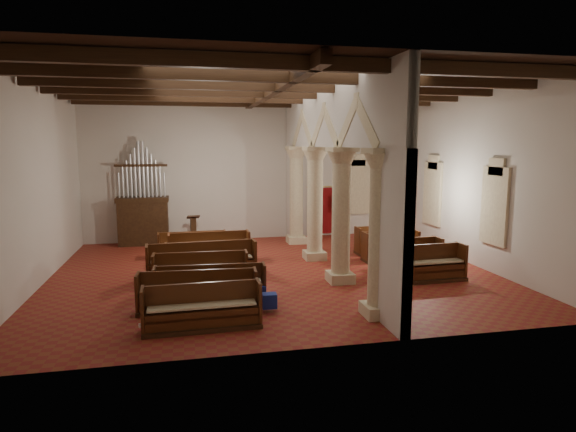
# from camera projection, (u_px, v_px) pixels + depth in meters

# --- Properties ---
(floor) EXTENTS (14.00, 14.00, 0.00)m
(floor) POSITION_uv_depth(u_px,v_px,m) (273.00, 272.00, 15.74)
(floor) COLOR maroon
(floor) RESTS_ON ground
(ceiling) EXTENTS (14.00, 14.00, 0.00)m
(ceiling) POSITION_uv_depth(u_px,v_px,m) (272.00, 84.00, 14.86)
(ceiling) COLOR black
(ceiling) RESTS_ON wall_back
(wall_back) EXTENTS (14.00, 0.02, 6.00)m
(wall_back) POSITION_uv_depth(u_px,v_px,m) (249.00, 171.00, 21.11)
(wall_back) COLOR silver
(wall_back) RESTS_ON floor
(wall_front) EXTENTS (14.00, 0.02, 6.00)m
(wall_front) POSITION_uv_depth(u_px,v_px,m) (326.00, 203.00, 9.49)
(wall_front) COLOR silver
(wall_front) RESTS_ON floor
(wall_left) EXTENTS (0.02, 12.00, 6.00)m
(wall_left) POSITION_uv_depth(u_px,v_px,m) (34.00, 185.00, 13.87)
(wall_left) COLOR silver
(wall_left) RESTS_ON floor
(wall_right) EXTENTS (0.02, 12.00, 6.00)m
(wall_right) POSITION_uv_depth(u_px,v_px,m) (471.00, 178.00, 16.73)
(wall_right) COLOR silver
(wall_right) RESTS_ON floor
(ceiling_beams) EXTENTS (13.80, 11.80, 0.30)m
(ceiling_beams) POSITION_uv_depth(u_px,v_px,m) (272.00, 90.00, 14.88)
(ceiling_beams) COLOR #392412
(ceiling_beams) RESTS_ON wall_back
(arcade) EXTENTS (0.90, 11.90, 6.00)m
(arcade) POSITION_uv_depth(u_px,v_px,m) (327.00, 163.00, 15.58)
(arcade) COLOR beige
(arcade) RESTS_ON floor
(window_right_a) EXTENTS (0.03, 1.00, 2.20)m
(window_right_a) POSITION_uv_depth(u_px,v_px,m) (496.00, 206.00, 15.39)
(window_right_a) COLOR #398268
(window_right_a) RESTS_ON wall_right
(window_right_b) EXTENTS (0.03, 1.00, 2.20)m
(window_right_b) POSITION_uv_depth(u_px,v_px,m) (433.00, 194.00, 19.26)
(window_right_b) COLOR #398268
(window_right_b) RESTS_ON wall_right
(window_back) EXTENTS (1.00, 0.03, 2.20)m
(window_back) POSITION_uv_depth(u_px,v_px,m) (357.00, 187.00, 22.23)
(window_back) COLOR #398268
(window_back) RESTS_ON wall_back
(pipe_organ) EXTENTS (2.10, 0.85, 4.40)m
(pipe_organ) POSITION_uv_depth(u_px,v_px,m) (143.00, 212.00, 19.94)
(pipe_organ) COLOR #392412
(pipe_organ) RESTS_ON floor
(lectern) EXTENTS (0.55, 0.57, 1.25)m
(lectern) POSITION_uv_depth(u_px,v_px,m) (193.00, 232.00, 20.23)
(lectern) COLOR #362111
(lectern) RESTS_ON floor
(dossal_curtain) EXTENTS (1.80, 0.07, 2.17)m
(dossal_curtain) POSITION_uv_depth(u_px,v_px,m) (325.00, 210.00, 22.01)
(dossal_curtain) COLOR maroon
(dossal_curtain) RESTS_ON floor
(processional_banner) EXTENTS (0.46, 0.58, 2.06)m
(processional_banner) POSITION_uv_depth(u_px,v_px,m) (339.00, 220.00, 21.76)
(processional_banner) COLOR #392412
(processional_banner) RESTS_ON floor
(hymnal_box_a) EXTENTS (0.38, 0.32, 0.36)m
(hymnal_box_a) POSITION_uv_depth(u_px,v_px,m) (269.00, 301.00, 12.02)
(hymnal_box_a) COLOR #1A169D
(hymnal_box_a) RESTS_ON floor
(hymnal_box_b) EXTENTS (0.37, 0.32, 0.32)m
(hymnal_box_b) POSITION_uv_depth(u_px,v_px,m) (259.00, 292.00, 12.81)
(hymnal_box_b) COLOR #161C99
(hymnal_box_b) RESTS_ON floor
(hymnal_box_c) EXTENTS (0.41, 0.36, 0.35)m
(hymnal_box_c) POSITION_uv_depth(u_px,v_px,m) (220.00, 271.00, 14.81)
(hymnal_box_c) COLOR navy
(hymnal_box_c) RESTS_ON floor
(tube_heater_a) EXTENTS (0.98, 0.32, 0.10)m
(tube_heater_a) POSITION_uv_depth(u_px,v_px,m) (184.00, 321.00, 10.95)
(tube_heater_a) COLOR white
(tube_heater_a) RESTS_ON floor
(tube_heater_b) EXTENTS (1.07, 0.58, 0.11)m
(tube_heater_b) POSITION_uv_depth(u_px,v_px,m) (164.00, 320.00, 11.02)
(tube_heater_b) COLOR silver
(tube_heater_b) RESTS_ON floor
(nave_pew_0) EXTENTS (2.67, 0.76, 1.03)m
(nave_pew_0) POSITION_uv_depth(u_px,v_px,m) (203.00, 314.00, 10.89)
(nave_pew_0) COLOR #392412
(nave_pew_0) RESTS_ON floor
(nave_pew_1) EXTENTS (3.01, 0.85, 1.01)m
(nave_pew_1) POSITION_uv_depth(u_px,v_px,m) (198.00, 298.00, 12.10)
(nave_pew_1) COLOR #392412
(nave_pew_1) RESTS_ON floor
(nave_pew_2) EXTENTS (2.99, 0.80, 0.96)m
(nave_pew_2) POSITION_uv_depth(u_px,v_px,m) (210.00, 289.00, 12.85)
(nave_pew_2) COLOR #392412
(nave_pew_2) RESTS_ON floor
(nave_pew_3) EXTENTS (2.77, 0.78, 1.02)m
(nave_pew_3) POSITION_uv_depth(u_px,v_px,m) (201.00, 276.00, 14.11)
(nave_pew_3) COLOR #392412
(nave_pew_3) RESTS_ON floor
(nave_pew_4) EXTENTS (3.43, 0.95, 1.11)m
(nave_pew_4) POSITION_uv_depth(u_px,v_px,m) (202.00, 266.00, 15.11)
(nave_pew_4) COLOR #392412
(nave_pew_4) RESTS_ON floor
(nave_pew_5) EXTENTS (2.74, 0.77, 1.00)m
(nave_pew_5) POSITION_uv_depth(u_px,v_px,m) (208.00, 262.00, 15.76)
(nave_pew_5) COLOR #392412
(nave_pew_5) RESTS_ON floor
(nave_pew_6) EXTENTS (2.85, 0.84, 1.10)m
(nave_pew_6) POSITION_uv_depth(u_px,v_px,m) (210.00, 253.00, 16.93)
(nave_pew_6) COLOR #392412
(nave_pew_6) RESTS_ON floor
(nave_pew_7) EXTENTS (2.51, 0.72, 0.96)m
(nave_pew_7) POSITION_uv_depth(u_px,v_px,m) (193.00, 249.00, 17.80)
(nave_pew_7) COLOR #392412
(nave_pew_7) RESTS_ON floor
(aisle_pew_0) EXTENTS (1.95, 0.82, 1.11)m
(aisle_pew_0) POSITION_uv_depth(u_px,v_px,m) (434.00, 268.00, 14.80)
(aisle_pew_0) COLOR #392412
(aisle_pew_0) RESTS_ON floor
(aisle_pew_1) EXTENTS (2.13, 0.82, 1.13)m
(aisle_pew_1) POSITION_uv_depth(u_px,v_px,m) (410.00, 261.00, 15.69)
(aisle_pew_1) COLOR #392412
(aisle_pew_1) RESTS_ON floor
(aisle_pew_2) EXTENTS (1.73, 0.67, 1.00)m
(aisle_pew_2) POSITION_uv_depth(u_px,v_px,m) (413.00, 257.00, 16.37)
(aisle_pew_2) COLOR #392412
(aisle_pew_2) RESTS_ON floor
(aisle_pew_3) EXTENTS (2.05, 0.78, 1.07)m
(aisle_pew_3) POSITION_uv_depth(u_px,v_px,m) (390.00, 251.00, 17.29)
(aisle_pew_3) COLOR #392412
(aisle_pew_3) RESTS_ON floor
(aisle_pew_4) EXTENTS (2.04, 0.75, 1.05)m
(aisle_pew_4) POSITION_uv_depth(u_px,v_px,m) (382.00, 244.00, 18.43)
(aisle_pew_4) COLOR #392412
(aisle_pew_4) RESTS_ON floor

